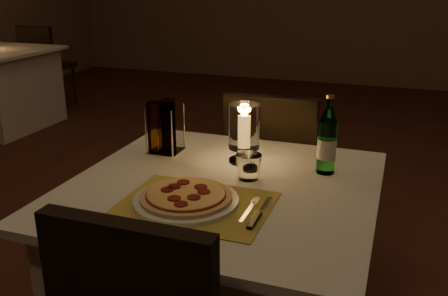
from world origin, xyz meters
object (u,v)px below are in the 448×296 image
(pizza, at_px, (186,196))
(hurricane_candle, at_px, (244,129))
(water_bottle, at_px, (327,142))
(plate, at_px, (186,201))
(chair_far, at_px, (274,165))
(main_table, at_px, (222,278))
(tumbler, at_px, (249,167))

(pizza, distance_m, hurricane_candle, 0.42)
(water_bottle, bearing_deg, pizza, -131.68)
(plate, bearing_deg, water_bottle, 48.34)
(chair_far, height_order, water_bottle, water_bottle)
(hurricane_candle, bearing_deg, water_bottle, -0.71)
(main_table, bearing_deg, tumbler, 45.39)
(plate, xyz_separation_m, pizza, (-0.00, 0.00, 0.02))
(water_bottle, xyz_separation_m, hurricane_candle, (-0.30, 0.00, 0.02))
(chair_far, height_order, pizza, chair_far)
(main_table, distance_m, chair_far, 0.74)
(water_bottle, bearing_deg, tumbler, -147.74)
(main_table, height_order, plate, plate)
(pizza, relative_size, water_bottle, 1.01)
(plate, height_order, tumbler, tumbler)
(tumbler, bearing_deg, plate, -115.56)
(chair_far, bearing_deg, tumbler, -83.79)
(pizza, distance_m, tumbler, 0.28)
(plate, relative_size, pizza, 1.14)
(water_bottle, bearing_deg, main_table, -144.29)
(chair_far, distance_m, hurricane_candle, 0.59)
(chair_far, bearing_deg, pizza, -93.21)
(tumbler, bearing_deg, main_table, -134.61)
(chair_far, bearing_deg, hurricane_candle, -89.44)
(pizza, xyz_separation_m, hurricane_candle, (0.05, 0.40, 0.10))
(hurricane_candle, bearing_deg, chair_far, 90.56)
(main_table, bearing_deg, plate, -105.52)
(main_table, height_order, pizza, pizza)
(tumbler, height_order, hurricane_candle, hurricane_candle)
(chair_far, xyz_separation_m, tumbler, (0.07, -0.64, 0.23))
(water_bottle, height_order, hurricane_candle, water_bottle)
(main_table, distance_m, plate, 0.42)
(main_table, relative_size, pizza, 3.57)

